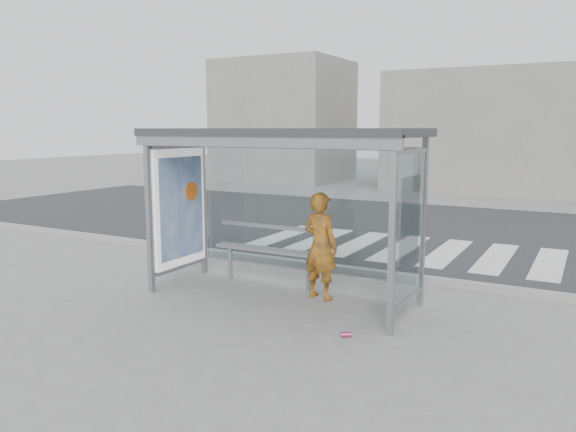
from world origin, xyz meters
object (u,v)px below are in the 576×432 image
object	(u,v)px
person	(320,246)
bench	(268,250)
soda_can	(346,335)
bus_shelter	(261,170)

from	to	relation	value
person	bench	world-z (taller)	person
person	soda_can	bearing A→B (deg)	139.39
bench	person	bearing A→B (deg)	-14.17
bench	soda_can	world-z (taller)	bench
bus_shelter	bench	xyz separation A→B (m)	(-0.20, 0.52, -1.38)
bus_shelter	bench	distance (m)	1.49
bus_shelter	bench	bearing A→B (deg)	110.91
bench	soda_can	bearing A→B (deg)	-37.62
person	soda_can	xyz separation A→B (m)	(1.01, -1.35, -0.80)
bus_shelter	bench	size ratio (longest dim) A/B	2.15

